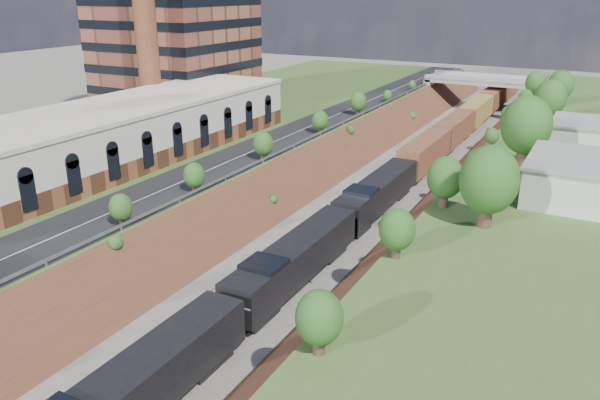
# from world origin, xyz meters

# --- Properties ---
(platform_left) EXTENTS (44.00, 180.00, 5.00)m
(platform_left) POSITION_xyz_m (-33.00, 60.00, 2.50)
(platform_left) COLOR #416027
(platform_left) RESTS_ON ground
(embankment_left) EXTENTS (10.00, 180.00, 10.00)m
(embankment_left) POSITION_xyz_m (-11.00, 60.00, 0.00)
(embankment_left) COLOR brown
(embankment_left) RESTS_ON ground
(embankment_right) EXTENTS (10.00, 180.00, 10.00)m
(embankment_right) POSITION_xyz_m (11.00, 60.00, 0.00)
(embankment_right) COLOR brown
(embankment_right) RESTS_ON ground
(rail_left_track) EXTENTS (1.58, 180.00, 0.18)m
(rail_left_track) POSITION_xyz_m (-2.60, 60.00, 0.09)
(rail_left_track) COLOR gray
(rail_left_track) RESTS_ON ground
(rail_right_track) EXTENTS (1.58, 180.00, 0.18)m
(rail_right_track) POSITION_xyz_m (2.60, 60.00, 0.09)
(rail_right_track) COLOR gray
(rail_right_track) RESTS_ON ground
(road) EXTENTS (8.00, 180.00, 0.10)m
(road) POSITION_xyz_m (-15.50, 60.00, 5.05)
(road) COLOR black
(road) RESTS_ON platform_left
(guardrail) EXTENTS (0.10, 171.00, 0.70)m
(guardrail) POSITION_xyz_m (-11.40, 59.80, 5.55)
(guardrail) COLOR #99999E
(guardrail) RESTS_ON platform_left
(commercial_building) EXTENTS (14.30, 62.30, 7.00)m
(commercial_building) POSITION_xyz_m (-28.00, 38.00, 8.51)
(commercial_building) COLOR brown
(commercial_building) RESTS_ON platform_left
(overpass) EXTENTS (24.50, 8.30, 7.40)m
(overpass) POSITION_xyz_m (0.00, 122.00, 4.92)
(overpass) COLOR gray
(overpass) RESTS_ON ground
(white_building_near) EXTENTS (9.00, 12.00, 4.00)m
(white_building_near) POSITION_xyz_m (23.50, 52.00, 7.00)
(white_building_near) COLOR silver
(white_building_near) RESTS_ON platform_right
(white_building_far) EXTENTS (8.00, 10.00, 3.60)m
(white_building_far) POSITION_xyz_m (23.00, 74.00, 6.80)
(white_building_far) COLOR silver
(white_building_far) RESTS_ON platform_right
(tree_right_large) EXTENTS (5.25, 5.25, 7.61)m
(tree_right_large) POSITION_xyz_m (17.00, 40.00, 9.38)
(tree_right_large) COLOR #473323
(tree_right_large) RESTS_ON platform_right
(tree_left_crest) EXTENTS (2.45, 2.45, 3.55)m
(tree_left_crest) POSITION_xyz_m (-11.80, 20.00, 7.04)
(tree_left_crest) COLOR #473323
(tree_left_crest) RESTS_ON platform_left
(freight_train) EXTENTS (3.28, 149.07, 4.84)m
(freight_train) POSITION_xyz_m (2.60, 76.77, 2.74)
(freight_train) COLOR black
(freight_train) RESTS_ON ground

